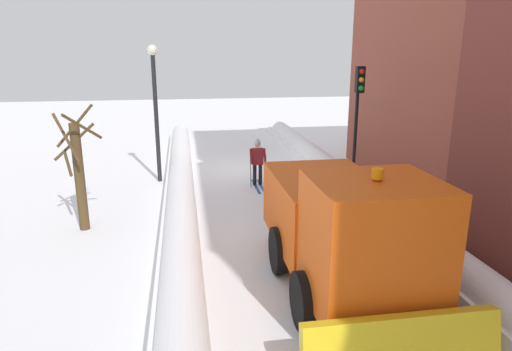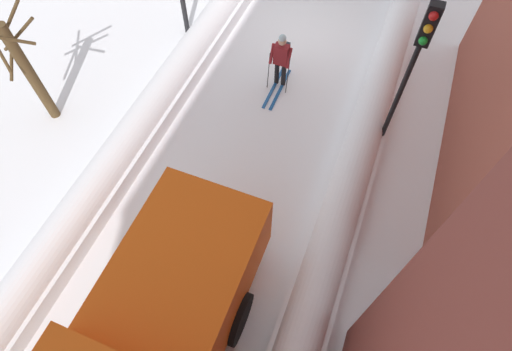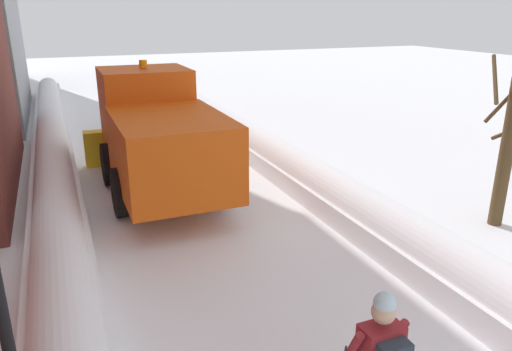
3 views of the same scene
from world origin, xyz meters
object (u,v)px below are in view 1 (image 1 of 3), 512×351
(plow_truck, at_px, (344,228))
(skier, at_px, (257,160))
(traffic_light_pole, at_px, (358,106))
(bare_tree_near, at_px, (79,172))
(street_lamp, at_px, (155,97))

(plow_truck, height_order, skier, plow_truck)
(skier, relative_size, traffic_light_pole, 0.40)
(skier, xyz_separation_m, bare_tree_near, (5.70, 3.60, 0.73))
(traffic_light_pole, bearing_deg, skier, -22.32)
(street_lamp, bearing_deg, traffic_light_pole, 160.47)
(plow_truck, distance_m, bare_tree_near, 7.70)
(plow_truck, height_order, street_lamp, street_lamp)
(street_lamp, xyz_separation_m, bare_tree_near, (1.95, 4.74, -1.58))
(plow_truck, height_order, traffic_light_pole, traffic_light_pole)
(traffic_light_pole, height_order, bare_tree_near, traffic_light_pole)
(traffic_light_pole, xyz_separation_m, street_lamp, (7.09, -2.51, 0.16))
(plow_truck, bearing_deg, street_lamp, -65.84)
(plow_truck, relative_size, traffic_light_pole, 1.33)
(street_lamp, bearing_deg, bare_tree_near, 67.62)
(skier, bearing_deg, plow_truck, 93.18)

